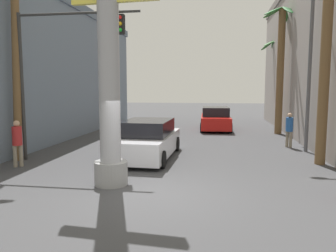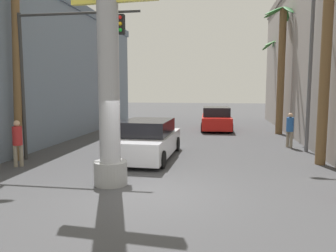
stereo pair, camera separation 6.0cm
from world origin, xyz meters
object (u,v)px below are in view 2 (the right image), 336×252
object	(u,v)px
palm_tree_near_left	(13,26)
palm_tree_near_right	(329,1)
pedestrian_curb_left	(18,140)
palm_tree_far_right	(276,75)
palm_tree_mid_right	(281,62)
pedestrian_mid_right	(290,128)
car_far	(216,119)
neon_sign_pole	(107,3)
street_lamp	(302,45)
car_lead	(147,140)
traffic_light_mast	(57,57)

from	to	relation	value
palm_tree_near_left	palm_tree_near_right	bearing A→B (deg)	4.85
palm_tree_near_right	pedestrian_curb_left	size ratio (longest dim) A/B	5.71
palm_tree_far_right	palm_tree_mid_right	world-z (taller)	palm_tree_mid_right
pedestrian_mid_right	car_far	bearing A→B (deg)	119.05
car_far	palm_tree_near_left	distance (m)	14.10
neon_sign_pole	palm_tree_far_right	size ratio (longest dim) A/B	1.59
palm_tree_mid_right	car_far	bearing A→B (deg)	158.04
street_lamp	car_lead	distance (m)	7.92
street_lamp	car_lead	bearing A→B (deg)	-159.80
pedestrian_curb_left	street_lamp	bearing A→B (deg)	23.37
car_far	palm_tree_mid_right	world-z (taller)	palm_tree_mid_right
neon_sign_pole	car_lead	size ratio (longest dim) A/B	2.21
palm_tree_near_right	traffic_light_mast	bearing A→B (deg)	-174.53
pedestrian_curb_left	palm_tree_near_right	bearing A→B (deg)	11.07
traffic_light_mast	car_lead	distance (m)	4.77
street_lamp	palm_tree_far_right	bearing A→B (deg)	85.86
neon_sign_pole	car_far	xyz separation A→B (m)	(2.89, 13.71, -4.47)
palm_tree_far_right	palm_tree_mid_right	size ratio (longest dim) A/B	0.85
pedestrian_curb_left	pedestrian_mid_right	size ratio (longest dim) A/B	1.01
palm_tree_near_left	pedestrian_curb_left	bearing A→B (deg)	-58.63
street_lamp	pedestrian_curb_left	bearing A→B (deg)	-156.63
car_far	palm_tree_mid_right	distance (m)	5.61
street_lamp	palm_tree_near_right	world-z (taller)	palm_tree_near_right
car_lead	palm_tree_near_left	size ratio (longest dim) A/B	0.57
traffic_light_mast	palm_tree_near_left	world-z (taller)	palm_tree_near_left
neon_sign_pole	traffic_light_mast	world-z (taller)	neon_sign_pole
palm_tree_mid_right	palm_tree_near_left	bearing A→B (deg)	-141.03
neon_sign_pole	traffic_light_mast	size ratio (longest dim) A/B	1.85
street_lamp	car_far	xyz separation A→B (m)	(-3.76, 7.48, -3.99)
palm_tree_near_left	pedestrian_mid_right	distance (m)	12.84
neon_sign_pole	pedestrian_curb_left	xyz separation A→B (m)	(-4.07, 1.60, -4.22)
palm_tree_mid_right	pedestrian_curb_left	distance (m)	15.53
palm_tree_mid_right	pedestrian_curb_left	world-z (taller)	palm_tree_mid_right
neon_sign_pole	palm_tree_near_right	size ratio (longest dim) A/B	1.09
car_lead	pedestrian_mid_right	bearing A→B (deg)	28.29
neon_sign_pole	pedestrian_mid_right	distance (m)	10.60
street_lamp	palm_tree_far_right	distance (m)	12.15
palm_tree_far_right	pedestrian_curb_left	xyz separation A→B (m)	(-11.60, -16.72, -2.94)
neon_sign_pole	pedestrian_curb_left	distance (m)	6.08
car_far	palm_tree_near_right	distance (m)	11.94
palm_tree_near_right	palm_tree_mid_right	bearing A→B (deg)	90.68
palm_tree_far_right	street_lamp	bearing A→B (deg)	-94.14
neon_sign_pole	palm_tree_near_left	xyz separation A→B (m)	(-4.77, 2.76, 0.01)
car_far	palm_tree_mid_right	xyz separation A→B (m)	(3.92, -1.58, 3.69)
traffic_light_mast	palm_tree_far_right	distance (m)	18.79
palm_tree_near_left	palm_tree_near_right	distance (m)	11.75
car_far	pedestrian_curb_left	size ratio (longest dim) A/B	2.85
street_lamp	palm_tree_near_right	distance (m)	2.78
palm_tree_near_left	palm_tree_mid_right	bearing A→B (deg)	38.97
palm_tree_mid_right	pedestrian_curb_left	bearing A→B (deg)	-135.94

